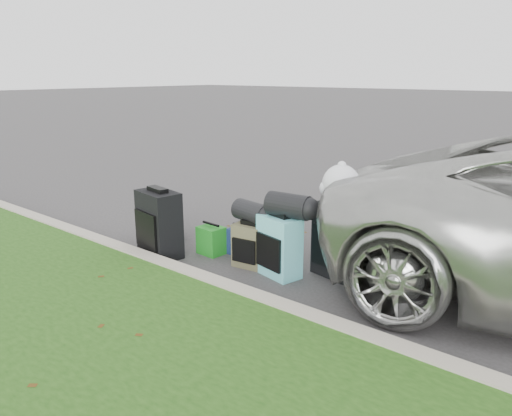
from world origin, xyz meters
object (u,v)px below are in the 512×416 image
Objects in this scene: suitcase_teal at (279,246)px; tote_green at (211,240)px; suitcase_small_black at (167,220)px; suitcase_large_black_left at (159,224)px; suitcase_large_black_right at (339,241)px; tote_navy at (242,241)px; suitcase_olive at (250,246)px.

tote_green is at bearing -168.11° from suitcase_teal.
suitcase_small_black is 0.74× the size of suitcase_teal.
suitcase_large_black_left is 1.19× the size of suitcase_teal.
tote_navy is (-1.24, -0.16, -0.24)m from suitcase_large_black_right.
suitcase_small_black is at bearing 168.31° from suitcase_olive.
suitcase_large_black_left is at bearing -56.33° from suitcase_small_black.
suitcase_large_black_right is at bearing 32.51° from suitcase_large_black_left.
suitcase_large_black_left is 2.48× the size of tote_navy.
suitcase_teal is at bearing -129.75° from suitcase_large_black_right.
suitcase_large_black_right is 2.36× the size of tote_green.
tote_green reaches higher than tote_navy.
suitcase_olive is 1.55× the size of tote_navy.
suitcase_olive is 1.01m from suitcase_large_black_right.
suitcase_large_black_left is at bearing -130.98° from tote_green.
suitcase_olive is at bearing -38.02° from tote_navy.
suitcase_large_black_right reaches higher than suitcase_large_black_left.
suitcase_olive is 0.42m from tote_navy.
suitcase_small_black is 0.71m from suitcase_large_black_left.
suitcase_large_black_left is 2.13m from suitcase_large_black_right.
suitcase_large_black_right is 1.60m from tote_green.
suitcase_large_black_left is at bearing -138.79° from tote_navy.
suitcase_teal is 0.83× the size of suitcase_large_black_right.
suitcase_olive reaches higher than suitcase_small_black.
suitcase_olive reaches higher than tote_green.
suitcase_small_black is 1.21m from tote_navy.
suitcase_large_black_left is 0.65m from tote_green.
suitcase_teal is at bearing 25.76° from suitcase_large_black_left.
suitcase_teal reaches higher than tote_green.
suitcase_large_black_left reaches higher than tote_green.
suitcase_teal is at bearing 2.28° from tote_green.
suitcase_large_black_right is 1.27m from tote_navy.
suitcase_small_black is at bearing 142.46° from suitcase_large_black_left.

